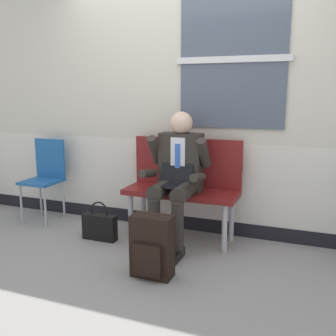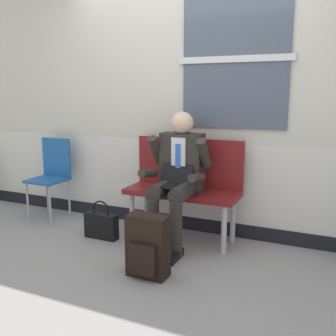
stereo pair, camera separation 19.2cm
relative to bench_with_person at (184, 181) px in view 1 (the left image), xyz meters
name	(u,v)px [view 1 (the left image)]	position (x,y,z in m)	size (l,w,h in m)	color
ground_plane	(153,254)	(-0.11, -0.51, -0.57)	(18.00, 18.00, 0.00)	gray
station_wall	(183,82)	(-0.11, 0.27, 0.95)	(5.75, 0.17, 3.06)	beige
bench_with_person	(184,181)	(0.00, 0.00, 0.00)	(1.10, 0.42, 0.98)	maroon
person_seated	(177,175)	(0.00, -0.20, 0.10)	(0.57, 0.70, 1.25)	#2D2823
backpack	(152,247)	(0.05, -0.90, -0.33)	(0.32, 0.20, 0.50)	black
handbag	(100,226)	(-0.74, -0.37, -0.43)	(0.34, 0.10, 0.39)	black
folding_chair	(46,172)	(-1.62, -0.04, -0.02)	(0.38, 0.38, 0.91)	#1E5999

